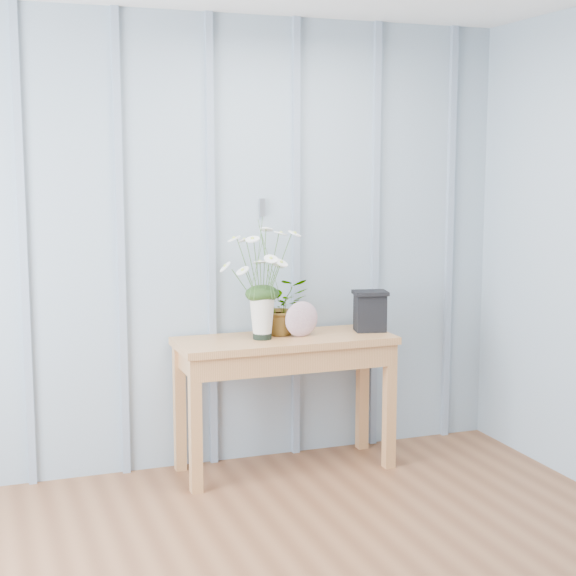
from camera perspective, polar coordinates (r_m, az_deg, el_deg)
name	(u,v)px	position (r m, az deg, el deg)	size (l,w,h in m)	color
room_shell	(235,89)	(3.55, -3.47, 12.72)	(4.00, 4.50, 2.50)	#93A5B3
sideboard	(285,358)	(4.87, -0.20, -4.52)	(1.20, 0.45, 0.75)	#B07440
daisy_vase	(262,265)	(4.74, -1.69, 1.47)	(0.45, 0.35, 0.64)	black
spider_plant	(281,306)	(4.90, -0.44, -1.17)	(0.29, 0.25, 0.32)	#1A3612
felt_disc_vessel	(302,319)	(4.84, 0.88, -2.02)	(0.20, 0.06, 0.20)	#8D4D6C
carved_box	(370,311)	(5.02, 5.33, -1.47)	(0.22, 0.18, 0.23)	black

